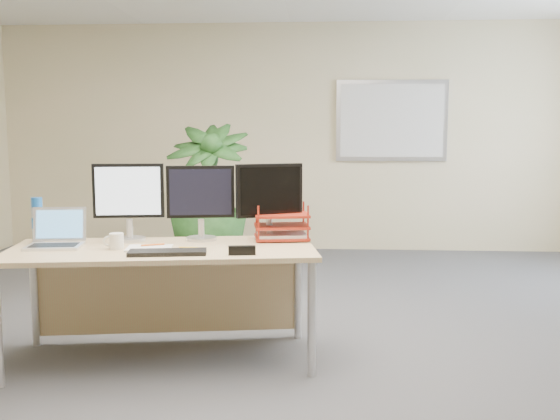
# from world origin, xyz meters

# --- Properties ---
(floor) EXTENTS (8.00, 8.00, 0.00)m
(floor) POSITION_xyz_m (0.00, 0.00, 0.00)
(floor) COLOR #424347
(floor) RESTS_ON ground
(back_wall) EXTENTS (7.00, 0.04, 2.70)m
(back_wall) POSITION_xyz_m (0.00, 4.00, 1.35)
(back_wall) COLOR beige
(back_wall) RESTS_ON floor
(whiteboard) EXTENTS (1.30, 0.04, 0.95)m
(whiteboard) POSITION_xyz_m (1.20, 3.97, 1.55)
(whiteboard) COLOR #B8B9BE
(whiteboard) RESTS_ON back_wall
(desk) EXTENTS (1.95, 1.06, 0.71)m
(desk) POSITION_xyz_m (-0.61, 0.29, 0.56)
(desk) COLOR tan
(desk) RESTS_ON floor
(floor_plant) EXTENTS (0.88, 0.88, 1.50)m
(floor_plant) POSITION_xyz_m (-0.67, 2.16, 0.75)
(floor_plant) COLOR #143312
(floor_plant) RESTS_ON floor
(monitor_left) EXTENTS (0.45, 0.20, 0.50)m
(monitor_left) POSITION_xyz_m (-0.87, 0.42, 1.00)
(monitor_left) COLOR silver
(monitor_left) RESTS_ON desk
(monitor_right) EXTENTS (0.44, 0.20, 0.49)m
(monitor_right) POSITION_xyz_m (-0.41, 0.47, 0.99)
(monitor_right) COLOR silver
(monitor_right) RESTS_ON desk
(monitor_dark) EXTENTS (0.42, 0.22, 0.50)m
(monitor_dark) POSITION_xyz_m (0.04, 0.51, 1.00)
(monitor_dark) COLOR silver
(monitor_dark) RESTS_ON desk
(laptop) EXTENTS (0.36, 0.33, 0.23)m
(laptop) POSITION_xyz_m (-1.26, 0.20, 0.77)
(laptop) COLOR silver
(laptop) RESTS_ON desk
(keyboard) EXTENTS (0.46, 0.22, 0.02)m
(keyboard) POSITION_xyz_m (-0.51, -0.02, 0.73)
(keyboard) COLOR black
(keyboard) RESTS_ON desk
(coffee_mug) EXTENTS (0.12, 0.09, 0.10)m
(coffee_mug) POSITION_xyz_m (-0.86, 0.13, 0.76)
(coffee_mug) COLOR white
(coffee_mug) RESTS_ON desk
(spiral_notebook) EXTENTS (0.29, 0.23, 0.01)m
(spiral_notebook) POSITION_xyz_m (-0.66, 0.14, 0.72)
(spiral_notebook) COLOR white
(spiral_notebook) RESTS_ON desk
(orange_pen) EXTENTS (0.13, 0.07, 0.01)m
(orange_pen) POSITION_xyz_m (-0.66, 0.19, 0.73)
(orange_pen) COLOR orange
(orange_pen) RESTS_ON spiral_notebook
(yellow_highlighter) EXTENTS (0.11, 0.02, 0.02)m
(yellow_highlighter) POSITION_xyz_m (-0.42, 0.15, 0.72)
(yellow_highlighter) COLOR yellow
(yellow_highlighter) RESTS_ON desk
(water_bottle) EXTENTS (0.07, 0.07, 0.29)m
(water_bottle) POSITION_xyz_m (-1.44, 0.34, 0.85)
(water_bottle) COLOR silver
(water_bottle) RESTS_ON desk
(letter_tray) EXTENTS (0.39, 0.32, 0.16)m
(letter_tray) POSITION_xyz_m (0.12, 0.52, 0.79)
(letter_tray) COLOR #9D2313
(letter_tray) RESTS_ON desk
(stapler) EXTENTS (0.16, 0.07, 0.05)m
(stapler) POSITION_xyz_m (-0.08, -0.00, 0.74)
(stapler) COLOR black
(stapler) RESTS_ON desk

